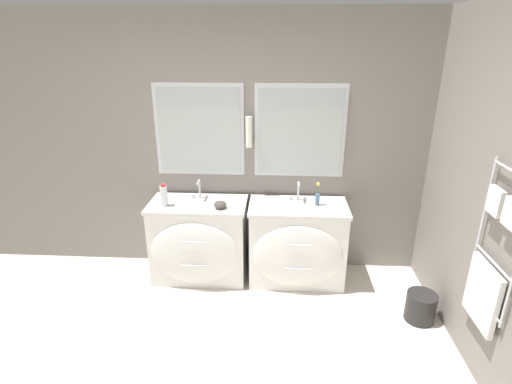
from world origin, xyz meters
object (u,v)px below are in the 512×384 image
toiletry_bottle (164,196)px  vanity_right (297,244)px  amenity_bowl (220,205)px  vanity_left (199,241)px  waste_bin (421,306)px  flower_vase (318,196)px

toiletry_bottle → vanity_right: bearing=2.3°
vanity_right → amenity_bowl: size_ratio=8.05×
vanity_left → amenity_bowl: bearing=-18.4°
toiletry_bottle → waste_bin: 2.53m
toiletry_bottle → waste_bin: bearing=-12.2°
vanity_right → toiletry_bottle: bearing=-177.7°
toiletry_bottle → flower_vase: bearing=4.0°
vanity_right → waste_bin: bearing=-27.6°
flower_vase → waste_bin: bearing=-34.4°
vanity_left → waste_bin: (2.05, -0.56, -0.28)m
vanity_left → toiletry_bottle: (-0.30, -0.05, 0.51)m
toiletry_bottle → flower_vase: flower_vase is taller
vanity_right → amenity_bowl: amenity_bowl is taller
vanity_left → waste_bin: size_ratio=3.66×
vanity_right → flower_vase: size_ratio=4.08×
amenity_bowl → flower_vase: flower_vase is taller
toiletry_bottle → waste_bin: toiletry_bottle is taller
amenity_bowl → toiletry_bottle: bearing=177.0°
vanity_left → vanity_right: bearing=0.0°
vanity_left → vanity_right: (0.99, 0.00, 0.00)m
flower_vase → waste_bin: (0.89, -0.61, -0.77)m
amenity_bowl → waste_bin: amenity_bowl is taller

